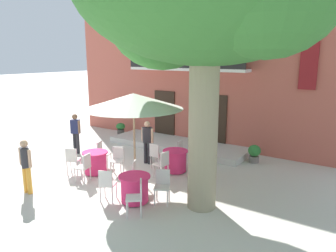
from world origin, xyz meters
The scene contains 24 objects.
ground_plane centered at (0.00, 0.00, 0.00)m, with size 120.00×120.00×0.00m, color beige.
building_facade centered at (0.29, 6.99, 3.75)m, with size 13.00×5.09×7.50m.
entrance_step_platform centered at (0.29, 4.04, 0.12)m, with size 6.18×1.91×0.25m, color silver.
cafe_table_near_tree centered at (-0.31, -0.15, 0.39)m, with size 0.86×0.86×0.76m.
cafe_chair_near_tree_0 centered at (-0.05, -0.86, 0.53)m, with size 0.49×0.49×0.91m.
cafe_chair_near_tree_1 centered at (0.32, 0.26, 0.53)m, with size 0.54×0.54×0.91m.
cafe_chair_near_tree_2 centered at (-0.65, 0.52, 0.53)m, with size 0.52×0.52×0.91m.
cafe_chair_near_tree_3 centered at (-0.92, -0.60, 0.53)m, with size 0.55×0.55×0.91m.
cafe_table_middle centered at (2.19, -1.08, 0.39)m, with size 0.86×0.86×0.76m.
cafe_chair_middle_0 centered at (1.79, -0.45, 0.53)m, with size 0.54×0.54×0.91m.
cafe_chair_middle_1 centered at (1.53, -1.46, 0.53)m, with size 0.53×0.53×0.91m.
cafe_chair_middle_2 centered at (2.71, -1.62, 0.53)m, with size 0.56×0.56×0.91m.
cafe_chair_middle_3 centered at (2.83, -0.68, 0.53)m, with size 0.54×0.54×0.91m.
cafe_table_front centered at (1.83, 1.51, 0.39)m, with size 0.86×0.86×0.76m.
cafe_chair_front_0 centered at (2.57, 1.64, 0.53)m, with size 0.43×0.43×0.91m.
cafe_chair_front_1 centered at (1.67, 2.24, 0.53)m, with size 0.44×0.44×0.91m.
cafe_chair_front_2 centered at (1.08, 1.41, 0.53)m, with size 0.41×0.41×0.91m.
cafe_chair_front_3 centered at (1.82, 0.75, 0.53)m, with size 0.44×0.44×0.91m.
cafe_umbrella centered at (1.50, -0.23, 2.61)m, with size 2.90×2.90×2.85m.
ground_planter_left centered at (-3.15, 4.22, 0.37)m, with size 0.45×0.45×0.65m.
ground_planter_right centered at (3.73, 3.98, 0.37)m, with size 0.47×0.47×0.67m.
pedestrian_near_entrance centered at (-0.76, -2.36, 0.90)m, with size 0.53×0.35×1.59m.
pedestrian_mid_plaza centered at (0.51, 1.66, 0.90)m, with size 0.53×0.40×1.60m.
pedestrian_by_tree centered at (-2.71, 1.07, 0.92)m, with size 0.53×0.35×1.62m.
Camera 1 is at (7.48, -7.29, 3.90)m, focal length 34.27 mm.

